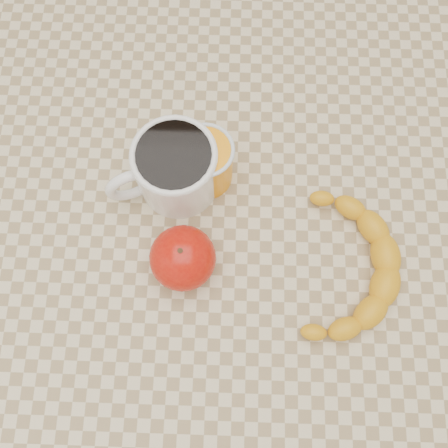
{
  "coord_description": "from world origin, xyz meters",
  "views": [
    {
      "loc": [
        0.01,
        -0.19,
        1.4
      ],
      "look_at": [
        0.0,
        0.0,
        0.77
      ],
      "focal_mm": 40.0,
      "sensor_mm": 36.0,
      "label": 1
    }
  ],
  "objects_px": {
    "table": "(224,244)",
    "apple": "(183,258)",
    "coffee_mug": "(174,168)",
    "orange_juice_glass": "(206,163)",
    "banana": "(347,270)"
  },
  "relations": [
    {
      "from": "table",
      "to": "apple",
      "type": "bearing_deg",
      "value": -133.99
    },
    {
      "from": "coffee_mug",
      "to": "orange_juice_glass",
      "type": "height_order",
      "value": "coffee_mug"
    },
    {
      "from": "orange_juice_glass",
      "to": "banana",
      "type": "relative_size",
      "value": 0.32
    },
    {
      "from": "table",
      "to": "coffee_mug",
      "type": "bearing_deg",
      "value": 136.05
    },
    {
      "from": "table",
      "to": "orange_juice_glass",
      "type": "xyz_separation_m",
      "value": [
        -0.03,
        0.08,
        0.13
      ]
    },
    {
      "from": "coffee_mug",
      "to": "apple",
      "type": "xyz_separation_m",
      "value": [
        0.02,
        -0.12,
        -0.01
      ]
    },
    {
      "from": "table",
      "to": "apple",
      "type": "xyz_separation_m",
      "value": [
        -0.05,
        -0.05,
        0.12
      ]
    },
    {
      "from": "table",
      "to": "apple",
      "type": "relative_size",
      "value": 7.17
    },
    {
      "from": "coffee_mug",
      "to": "apple",
      "type": "relative_size",
      "value": 1.48
    },
    {
      "from": "orange_juice_glass",
      "to": "banana",
      "type": "height_order",
      "value": "orange_juice_glass"
    },
    {
      "from": "coffee_mug",
      "to": "orange_juice_glass",
      "type": "bearing_deg",
      "value": 15.02
    },
    {
      "from": "orange_juice_glass",
      "to": "apple",
      "type": "xyz_separation_m",
      "value": [
        -0.02,
        -0.13,
        -0.01
      ]
    },
    {
      "from": "table",
      "to": "coffee_mug",
      "type": "distance_m",
      "value": 0.17
    },
    {
      "from": "apple",
      "to": "table",
      "type": "bearing_deg",
      "value": 46.01
    },
    {
      "from": "table",
      "to": "orange_juice_glass",
      "type": "relative_size",
      "value": 9.12
    }
  ]
}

